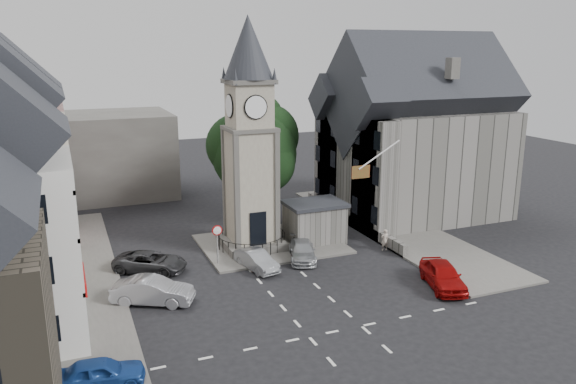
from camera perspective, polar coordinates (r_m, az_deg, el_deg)
name	(u,v)px	position (r m, az deg, el deg)	size (l,w,h in m)	color
ground	(294,290)	(34.16, 0.62, -9.92)	(120.00, 120.00, 0.00)	black
pavement_west	(69,283)	(37.41, -21.37, -8.63)	(6.00, 30.00, 0.14)	#595651
pavement_east	(393,227)	(46.07, 10.60, -3.56)	(6.00, 26.00, 0.14)	#595651
central_island	(271,244)	(41.55, -1.75, -5.29)	(10.00, 8.00, 0.16)	#595651
road_markings	(336,331)	(29.69, 4.86, -13.92)	(20.00, 8.00, 0.01)	silver
clock_tower	(250,137)	(39.08, -3.91, 5.60)	(4.86, 4.86, 16.25)	#4C4944
stone_shelter	(315,222)	(41.85, 2.71, -3.03)	(4.30, 3.30, 3.08)	#565550
town_tree	(254,141)	(44.58, -3.48, 5.20)	(7.20, 7.20, 10.80)	black
warning_sign_post	(217,237)	(37.26, -7.19, -4.58)	(0.70, 0.19, 2.85)	black
terrace_pink	(12,155)	(45.44, -26.20, 3.42)	(8.10, 7.60, 12.80)	tan
terrace_cream	(4,177)	(37.60, -26.90, 1.33)	(8.10, 7.60, 12.80)	beige
backdrop_west	(64,157)	(57.58, -21.77, 3.28)	(20.00, 10.00, 8.00)	#4C4944
east_building	(413,143)	(49.02, 12.59, 4.88)	(14.40, 11.40, 12.60)	#565550
east_boundary_wall	(350,220)	(46.21, 6.35, -2.84)	(0.40, 16.00, 0.90)	#565550
flagpole	(379,155)	(39.02, 9.26, 3.77)	(3.68, 0.10, 2.74)	white
car_west_blue	(100,373)	(26.37, -18.55, -17.03)	(1.50, 3.74, 1.27)	#1B4395
car_west_silver	(153,291)	(33.09, -13.59, -9.75)	(1.60, 4.60, 1.52)	#93959B
car_west_grey	(150,262)	(37.66, -13.81, -6.91)	(2.17, 4.70, 1.31)	#2D2D30
car_island_silver	(257,260)	(37.00, -3.20, -6.94)	(1.32, 3.78, 1.25)	gray
car_island_east	(302,251)	(38.67, 1.46, -5.98)	(1.70, 4.19, 1.22)	#9EA2A6
car_east_red	(443,275)	(35.50, 15.46, -8.13)	(1.84, 4.58, 1.56)	#970808
pedestrian	(385,240)	(40.82, 9.80, -4.81)	(0.58, 0.38, 1.58)	#B7A897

